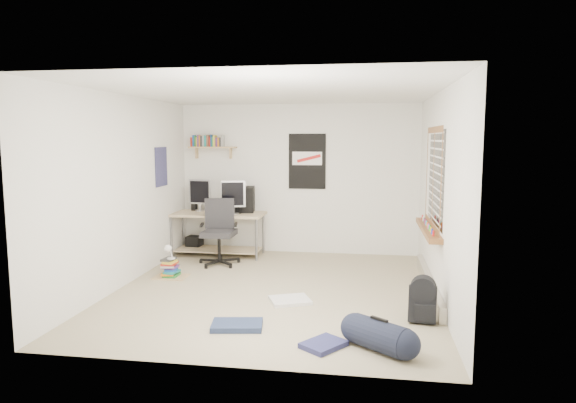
# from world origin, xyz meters

# --- Properties ---
(floor) EXTENTS (4.00, 4.50, 0.01)m
(floor) POSITION_xyz_m (0.00, 0.00, -0.01)
(floor) COLOR gray
(floor) RESTS_ON ground
(ceiling) EXTENTS (4.00, 4.50, 0.01)m
(ceiling) POSITION_xyz_m (0.00, 0.00, 2.50)
(ceiling) COLOR white
(ceiling) RESTS_ON ground
(back_wall) EXTENTS (4.00, 0.01, 2.50)m
(back_wall) POSITION_xyz_m (0.00, 2.25, 1.25)
(back_wall) COLOR silver
(back_wall) RESTS_ON ground
(left_wall) EXTENTS (0.01, 4.50, 2.50)m
(left_wall) POSITION_xyz_m (-2.00, 0.00, 1.25)
(left_wall) COLOR silver
(left_wall) RESTS_ON ground
(right_wall) EXTENTS (0.01, 4.50, 2.50)m
(right_wall) POSITION_xyz_m (2.00, 0.00, 1.25)
(right_wall) COLOR silver
(right_wall) RESTS_ON ground
(desk) EXTENTS (1.65, 1.05, 0.70)m
(desk) POSITION_xyz_m (-1.28, 1.79, 0.36)
(desk) COLOR tan
(desk) RESTS_ON floor
(monitor_left) EXTENTS (0.38, 0.14, 0.41)m
(monitor_left) POSITION_xyz_m (-1.63, 1.96, 0.91)
(monitor_left) COLOR #99999E
(monitor_left) RESTS_ON desk
(monitor_right) EXTENTS (0.40, 0.20, 0.43)m
(monitor_right) POSITION_xyz_m (-0.97, 1.68, 0.91)
(monitor_right) COLOR #A1A2A6
(monitor_right) RESTS_ON desk
(pc_tower) EXTENTS (0.26, 0.44, 0.43)m
(pc_tower) POSITION_xyz_m (-0.81, 2.00, 0.92)
(pc_tower) COLOR black
(pc_tower) RESTS_ON desk
(keyboard) EXTENTS (0.38, 0.16, 0.02)m
(keyboard) POSITION_xyz_m (-1.30, 1.81, 0.71)
(keyboard) COLOR black
(keyboard) RESTS_ON desk
(speaker_left) EXTENTS (0.09, 0.09, 0.16)m
(speaker_left) POSITION_xyz_m (-1.75, 2.00, 0.78)
(speaker_left) COLOR black
(speaker_left) RESTS_ON desk
(speaker_right) EXTENTS (0.12, 0.12, 0.20)m
(speaker_right) POSITION_xyz_m (-0.92, 1.79, 0.80)
(speaker_right) COLOR black
(speaker_right) RESTS_ON desk
(office_chair) EXTENTS (0.79, 0.79, 1.01)m
(office_chair) POSITION_xyz_m (-1.09, 1.21, 0.49)
(office_chair) COLOR #27272A
(office_chair) RESTS_ON floor
(wall_shelf) EXTENTS (0.80, 0.22, 0.24)m
(wall_shelf) POSITION_xyz_m (-1.45, 2.14, 1.78)
(wall_shelf) COLOR tan
(wall_shelf) RESTS_ON back_wall
(poster_back_wall) EXTENTS (0.62, 0.03, 0.92)m
(poster_back_wall) POSITION_xyz_m (0.15, 2.23, 1.55)
(poster_back_wall) COLOR black
(poster_back_wall) RESTS_ON back_wall
(poster_left_wall) EXTENTS (0.02, 0.42, 0.60)m
(poster_left_wall) POSITION_xyz_m (-1.99, 1.20, 1.50)
(poster_left_wall) COLOR navy
(poster_left_wall) RESTS_ON left_wall
(window) EXTENTS (0.10, 1.50, 1.26)m
(window) POSITION_xyz_m (1.95, 0.30, 1.45)
(window) COLOR brown
(window) RESTS_ON right_wall
(baseboard_heater) EXTENTS (0.08, 2.50, 0.18)m
(baseboard_heater) POSITION_xyz_m (1.96, 0.30, 0.09)
(baseboard_heater) COLOR #B7B2A8
(baseboard_heater) RESTS_ON floor
(backpack) EXTENTS (0.32, 0.27, 0.38)m
(backpack) POSITION_xyz_m (1.75, -0.89, 0.20)
(backpack) COLOR black
(backpack) RESTS_ON floor
(duffel_bag) EXTENTS (0.40, 0.40, 0.56)m
(duffel_bag) POSITION_xyz_m (1.28, -1.70, 0.14)
(duffel_bag) COLOR black
(duffel_bag) RESTS_ON floor
(tshirt) EXTENTS (0.57, 0.53, 0.04)m
(tshirt) POSITION_xyz_m (0.27, -0.44, 0.02)
(tshirt) COLOR silver
(tshirt) RESTS_ON floor
(jeans_a) EXTENTS (0.56, 0.40, 0.06)m
(jeans_a) POSITION_xyz_m (-0.15, -1.36, 0.03)
(jeans_a) COLOR #222E4D
(jeans_a) RESTS_ON floor
(jeans_b) EXTENTS (0.47, 0.49, 0.05)m
(jeans_b) POSITION_xyz_m (0.77, -1.70, 0.03)
(jeans_b) COLOR navy
(jeans_b) RESTS_ON floor
(book_stack) EXTENTS (0.50, 0.45, 0.28)m
(book_stack) POSITION_xyz_m (-1.55, 0.38, 0.15)
(book_stack) COLOR brown
(book_stack) RESTS_ON floor
(desk_lamp) EXTENTS (0.18, 0.21, 0.18)m
(desk_lamp) POSITION_xyz_m (-1.53, 0.36, 0.38)
(desk_lamp) COLOR silver
(desk_lamp) RESTS_ON book_stack
(subwoofer) EXTENTS (0.26, 0.26, 0.27)m
(subwoofer) POSITION_xyz_m (-1.75, 1.97, 0.14)
(subwoofer) COLOR black
(subwoofer) RESTS_ON floor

